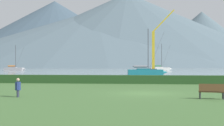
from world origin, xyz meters
name	(u,v)px	position (x,y,z in m)	size (l,w,h in m)	color
ground_plane	(145,93)	(0.00, 0.00, 0.00)	(1000.00, 1000.00, 0.00)	#477038
harbor_water	(141,68)	(0.00, 137.00, 0.00)	(320.00, 246.00, 0.00)	#8C9EA3
hedge_line	(144,79)	(0.00, 11.00, 0.47)	(80.00, 1.20, 0.93)	#284C23
sailboat_slip_2	(160,69)	(6.65, 83.26, 0.63)	(7.75, 3.05, 9.52)	white
sailboat_slip_3	(146,72)	(0.69, 37.78, 0.67)	(8.21, 3.09, 9.37)	#19707A
sailboat_slip_6	(14,69)	(-43.73, 75.11, 0.62)	(7.48, 2.34, 8.76)	#9E9EA3
park_bench_near_path	(212,91)	(4.04, -3.19, 0.53)	(1.58, 0.64, 0.95)	brown
person_seated_viewer	(18,87)	(-8.38, -3.25, 0.69)	(0.36, 0.56, 1.25)	#2D3347
dock_crane	(154,53)	(3.83, 67.78, 5.71)	(7.38, 2.00, 18.77)	#333338
distant_hill_west_ridge	(127,30)	(-15.48, 310.25, 41.63)	(335.08, 335.08, 83.26)	slate
distant_hill_central_peak	(55,34)	(-108.48, 337.53, 41.04)	(271.82, 271.82, 82.09)	#425666
distant_hill_east_ridge	(202,39)	(87.70, 410.69, 39.26)	(184.67, 184.67, 78.52)	slate
distant_hill_far_shoulder	(95,38)	(-49.80, 293.32, 30.46)	(346.04, 346.04, 60.91)	slate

